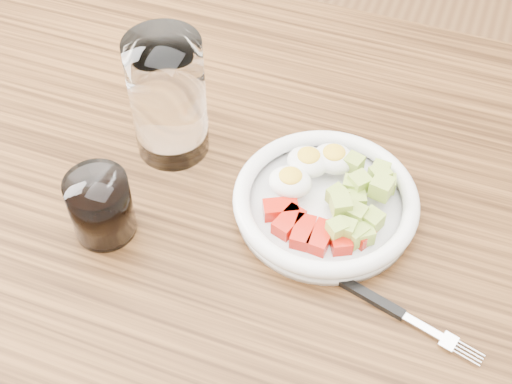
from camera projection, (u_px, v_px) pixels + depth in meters
dining_table at (260, 262)px, 0.96m from camera, size 1.50×0.90×0.77m
bowl at (326, 199)px, 0.87m from camera, size 0.23×0.23×0.06m
fork at (389, 307)px, 0.79m from camera, size 0.18×0.06×0.01m
water_glass at (168, 98)px, 0.89m from camera, size 0.10×0.10×0.17m
coffee_glass at (101, 207)px, 0.84m from camera, size 0.07×0.07×0.09m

